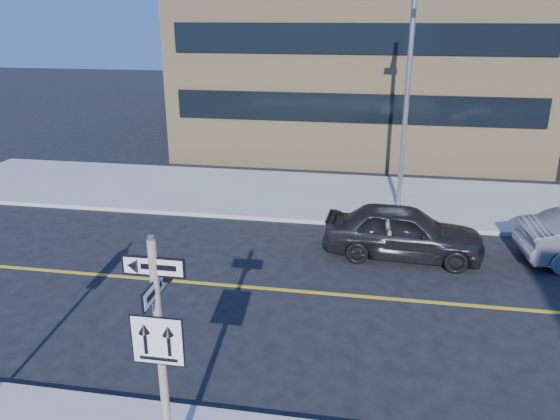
# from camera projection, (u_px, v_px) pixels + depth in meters

# --- Properties ---
(ground) EXTENTS (120.00, 120.00, 0.00)m
(ground) POSITION_uv_depth(u_px,v_px,m) (215.00, 379.00, 11.16)
(ground) COLOR black
(ground) RESTS_ON ground
(sign_pole) EXTENTS (0.92, 0.92, 4.06)m
(sign_pole) POSITION_uv_depth(u_px,v_px,m) (160.00, 348.00, 8.00)
(sign_pole) COLOR silver
(sign_pole) RESTS_ON near_sidewalk
(parked_car_a) EXTENTS (2.21, 4.87, 1.62)m
(parked_car_a) POSITION_uv_depth(u_px,v_px,m) (403.00, 232.00, 16.54)
(parked_car_a) COLOR black
(parked_car_a) RESTS_ON ground
(streetlight_a) EXTENTS (0.55, 2.25, 8.00)m
(streetlight_a) POSITION_uv_depth(u_px,v_px,m) (408.00, 83.00, 18.86)
(streetlight_a) COLOR gray
(streetlight_a) RESTS_ON far_sidewalk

